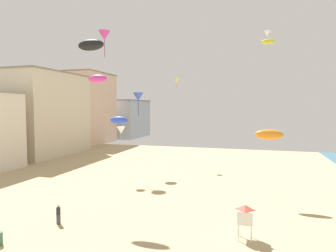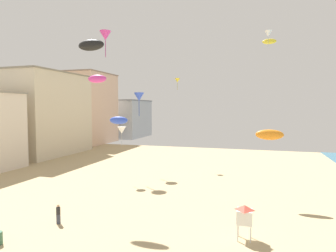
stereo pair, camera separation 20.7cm
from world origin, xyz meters
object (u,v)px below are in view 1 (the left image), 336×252
kite_blue_delta (138,97)px  kite_white_delta_2 (267,34)px  lifeguard_stand (245,214)px  kite_yellow_delta (176,80)px  kite_orange_parafoil (269,135)px  kite_blue_parafoil_2 (119,120)px  kite_flyer (58,213)px  kite_magenta_delta (104,36)px  kite_white_delta (121,130)px  kite_magenta_parafoil (98,79)px  kite_black_parafoil (91,45)px  kite_yellow_parafoil (268,42)px

kite_blue_delta → kite_white_delta_2: bearing=5.7°
lifeguard_stand → kite_yellow_delta: size_ratio=1.31×
lifeguard_stand → kite_orange_parafoil: 11.02m
lifeguard_stand → kite_blue_parafoil_2: size_ratio=1.63×
kite_white_delta_2 → kite_blue_parafoil_2: 26.65m
kite_flyer → kite_orange_parafoil: 21.03m
kite_magenta_delta → kite_yellow_delta: 13.61m
kite_blue_delta → kite_magenta_delta: kite_magenta_delta is taller
kite_magenta_delta → kite_blue_delta: bearing=-1.8°
kite_magenta_delta → kite_white_delta: bearing=-48.2°
kite_white_delta → kite_yellow_delta: size_ratio=1.30×
kite_flyer → kite_blue_parafoil_2: bearing=-17.1°
kite_white_delta → kite_magenta_parafoil: 15.59m
kite_flyer → kite_blue_delta: kite_blue_delta is taller
kite_blue_delta → kite_yellow_delta: bearing=62.7°
kite_blue_parafoil_2 → kite_magenta_delta: kite_magenta_delta is taller
lifeguard_stand → kite_magenta_parafoil: bearing=-178.5°
kite_black_parafoil → kite_blue_parafoil_2: (5.43, -4.93, -7.22)m
kite_blue_delta → kite_magenta_parafoil: (4.95, -20.17, 0.61)m
kite_yellow_delta → kite_blue_parafoil_2: bearing=-84.7°
kite_orange_parafoil → kite_magenta_parafoil: bearing=-140.6°
kite_white_delta → kite_black_parafoil: kite_black_parafoil is taller
kite_white_delta → kite_white_delta_2: kite_white_delta_2 is taller
kite_magenta_parafoil → kite_blue_parafoil_2: size_ratio=1.02×
kite_white_delta → kite_yellow_parafoil: size_ratio=1.22×
kite_blue_delta → kite_yellow_delta: size_ratio=1.80×
kite_black_parafoil → kite_magenta_delta: 16.78m
kite_white_delta → kite_magenta_delta: 16.41m
kite_flyer → kite_white_delta_2: kite_white_delta_2 is taller
kite_white_delta_2 → kite_blue_parafoil_2: (-11.78, -21.22, -11.00)m
kite_blue_parafoil_2 → kite_orange_parafoil: bearing=40.7°
kite_flyer → kite_yellow_parafoil: bearing=29.4°
kite_magenta_parafoil → kite_yellow_parafoil: kite_yellow_parafoil is taller
kite_black_parafoil → kite_blue_parafoil_2: size_ratio=1.83×
kite_white_delta → kite_magenta_delta: kite_magenta_delta is taller
kite_flyer → lifeguard_stand: 14.91m
kite_yellow_parafoil → lifeguard_stand: bearing=-95.2°
kite_magenta_parafoil → kite_magenta_delta: 24.55m
kite_flyer → kite_blue_parafoil_2: size_ratio=1.05×
kite_white_delta → kite_blue_delta: (-0.15, 6.25, 4.53)m
kite_magenta_delta → kite_yellow_parafoil: kite_magenta_delta is taller
kite_blue_delta → kite_yellow_parafoil: 21.72m
lifeguard_stand → kite_white_delta: bearing=136.7°
kite_black_parafoil → kite_yellow_delta: bearing=82.4°
kite_flyer → kite_yellow_delta: (2.56, 28.01, 13.30)m
kite_white_delta_2 → kite_yellow_delta: bearing=158.2°
kite_white_delta → kite_yellow_delta: kite_yellow_delta is taller
kite_orange_parafoil → kite_yellow_parafoil: (0.39, 16.80, 12.90)m
kite_orange_parafoil → kite_magenta_parafoil: size_ratio=1.72×
lifeguard_stand → kite_magenta_parafoil: (-11.17, -1.24, 9.99)m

